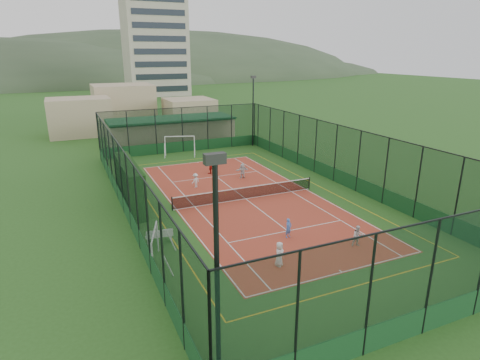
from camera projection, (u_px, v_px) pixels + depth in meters
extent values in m
plane|color=#2B581E|center=(246.00, 199.00, 30.98)|extent=(300.00, 300.00, 0.00)
cube|color=#AF3927|center=(246.00, 199.00, 30.98)|extent=(11.17, 23.97, 0.01)
cube|color=beige|center=(154.00, 35.00, 102.44)|extent=(15.00, 12.00, 30.00)
cube|color=black|center=(129.00, 184.00, 29.32)|extent=(1.11, 7.40, 3.24)
imported|color=white|center=(279.00, 254.00, 21.08)|extent=(0.79, 0.74, 1.36)
imported|color=#4D80DA|center=(288.00, 228.00, 24.37)|extent=(0.51, 0.41, 1.23)
imported|color=silver|center=(358.00, 236.00, 23.26)|extent=(0.73, 0.64, 1.28)
imported|color=white|center=(196.00, 180.00, 33.42)|extent=(0.91, 0.77, 1.22)
imported|color=silver|center=(243.00, 170.00, 36.10)|extent=(0.84, 0.58, 1.33)
imported|color=white|center=(242.00, 171.00, 35.94)|extent=(1.25, 0.44, 1.33)
imported|color=#B21813|center=(210.00, 164.00, 37.27)|extent=(1.10, 0.99, 1.85)
sphere|color=#CCE033|center=(226.00, 194.00, 31.95)|extent=(0.07, 0.07, 0.07)
sphere|color=#CCE033|center=(257.00, 187.00, 33.57)|extent=(0.07, 0.07, 0.07)
sphere|color=#CCE033|center=(218.00, 196.00, 31.58)|extent=(0.07, 0.07, 0.07)
sphere|color=#CCE033|center=(242.00, 195.00, 31.67)|extent=(0.07, 0.07, 0.07)
sphere|color=#CCE033|center=(213.00, 194.00, 31.85)|extent=(0.07, 0.07, 0.07)
sphere|color=#CCE033|center=(225.00, 193.00, 32.24)|extent=(0.07, 0.07, 0.07)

